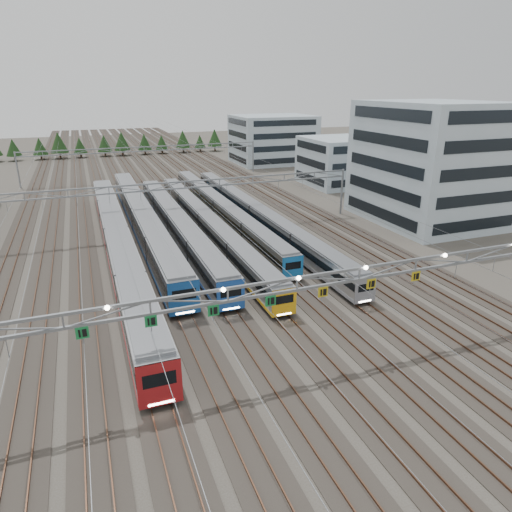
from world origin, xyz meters
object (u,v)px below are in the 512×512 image
object	(u,v)px
train_d	(206,223)
gantry_near	(297,287)
train_a	(117,241)
gantry_far	(144,153)
train_f	(256,214)
train_e	(221,209)
train_c	(177,225)
depot_bldg_north	(273,139)
gantry_mid	(185,191)
depot_bldg_mid	(338,161)
depot_bldg_south	(430,163)
train_b	(142,219)

from	to	relation	value
train_d	gantry_near	bearing A→B (deg)	-93.62
train_a	gantry_far	distance (m)	55.07
train_d	train_f	size ratio (longest dim) A/B	0.92
gantry_far	train_e	bearing A→B (deg)	-80.71
gantry_far	train_f	bearing A→B (deg)	-76.41
train_a	train_e	size ratio (longest dim) A/B	1.15
train_c	train_a	bearing A→B (deg)	-151.78
train_c	depot_bldg_north	xyz separation A→B (m)	(41.19, 61.81, 4.61)
train_c	gantry_mid	size ratio (longest dim) A/B	0.93
gantry_far	depot_bldg_mid	bearing A→B (deg)	-28.60
train_e	gantry_mid	distance (m)	8.90
depot_bldg_mid	depot_bldg_south	bearing A→B (deg)	-92.25
train_b	train_c	distance (m)	6.47
train_c	train_f	size ratio (longest dim) A/B	0.82
gantry_far	train_a	bearing A→B (deg)	-101.82
train_c	depot_bldg_south	xyz separation A→B (m)	(41.49, -4.46, 7.52)
gantry_far	depot_bldg_mid	distance (m)	46.11
gantry_far	depot_bldg_south	size ratio (longest dim) A/B	2.56
train_f	gantry_near	distance (m)	40.54
train_c	gantry_far	world-z (taller)	gantry_far
train_f	gantry_mid	size ratio (longest dim) A/B	1.13
train_b	depot_bldg_south	size ratio (longest dim) A/B	2.74
train_f	depot_bldg_north	size ratio (longest dim) A/B	2.88
train_d	depot_bldg_mid	size ratio (longest dim) A/B	3.64
train_a	train_e	distance (m)	21.91
train_e	depot_bldg_south	bearing A→B (deg)	-20.44
train_c	depot_bldg_mid	xyz separation A→B (m)	(42.73, 26.85, 3.14)
train_e	depot_bldg_mid	bearing A→B (deg)	29.65
train_d	train_f	world-z (taller)	train_d
train_d	train_e	xyz separation A→B (m)	(4.50, 7.49, 0.02)
depot_bldg_mid	gantry_mid	bearing A→B (deg)	-150.47
train_f	depot_bldg_south	xyz separation A→B (m)	(27.99, -6.85, 7.78)
train_f	gantry_near	size ratio (longest dim) A/B	1.13
train_e	train_f	xyz separation A→B (m)	(4.50, -5.26, -0.06)
train_a	train_d	bearing A→B (deg)	20.28
gantry_near	depot_bldg_mid	world-z (taller)	depot_bldg_mid
train_a	depot_bldg_north	distance (m)	83.55
depot_bldg_south	train_f	bearing A→B (deg)	166.26
gantry_mid	depot_bldg_south	size ratio (longest dim) A/B	2.56
gantry_near	depot_bldg_north	world-z (taller)	depot_bldg_north
train_a	depot_bldg_south	size ratio (longest dim) A/B	3.03
gantry_far	depot_bldg_south	distance (m)	66.33
depot_bldg_mid	depot_bldg_north	world-z (taller)	depot_bldg_north
train_b	train_f	distance (m)	18.15
gantry_mid	depot_bldg_north	distance (m)	69.77
train_d	gantry_mid	world-z (taller)	gantry_mid
train_a	train_f	size ratio (longest dim) A/B	1.05
train_f	gantry_far	size ratio (longest dim) A/B	1.13
train_d	gantry_far	world-z (taller)	gantry_far
train_b	train_e	size ratio (longest dim) A/B	1.04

